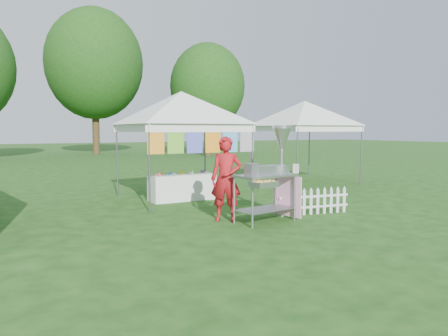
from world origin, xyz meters
TOP-DOWN VIEW (x-y plane):
  - ground at (0.00, 0.00)m, footprint 120.00×120.00m
  - canopy_main at (0.00, 3.49)m, footprint 4.24×4.24m
  - canopy_right at (5.50, 5.00)m, footprint 4.24×4.24m
  - tree_mid at (3.00, 28.00)m, footprint 7.60×7.60m
  - tree_right at (10.00, 22.00)m, footprint 5.60×5.60m
  - donut_cart at (0.61, -0.02)m, footprint 1.49×1.23m
  - vendor at (-0.27, 0.45)m, footprint 0.79×0.75m
  - picket_fence at (1.87, 0.10)m, footprint 1.78×0.30m
  - display_table at (0.01, 3.49)m, footprint 1.80×0.70m

SIDE VIEW (x-z plane):
  - ground at x=0.00m, z-range 0.00..0.00m
  - picket_fence at x=1.87m, z-range 0.01..0.57m
  - display_table at x=0.01m, z-range 0.00..0.72m
  - vendor at x=-0.27m, z-range 0.00..1.81m
  - donut_cart at x=0.61m, z-range 0.18..2.22m
  - canopy_main at x=0.00m, z-range 1.26..4.71m
  - canopy_right at x=5.50m, z-range 1.27..4.72m
  - tree_right at x=10.00m, z-range 0.97..9.39m
  - tree_mid at x=3.00m, z-range 1.38..12.90m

